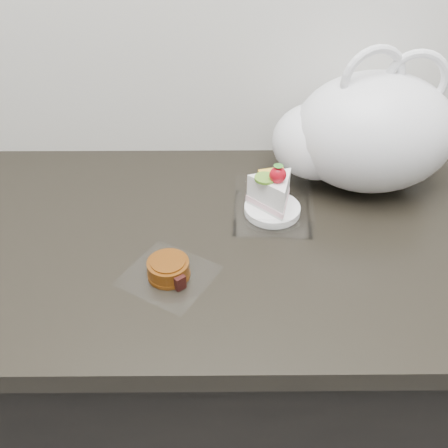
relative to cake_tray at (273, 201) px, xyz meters
name	(u,v)px	position (x,y,z in m)	size (l,w,h in m)	color
counter	(231,373)	(-0.08, -0.06, -0.48)	(2.04, 0.64, 0.90)	black
cake_tray	(273,201)	(0.00, 0.00, 0.00)	(0.16, 0.16, 0.12)	white
mooncake_wrap	(169,270)	(-0.19, -0.18, -0.02)	(0.19, 0.19, 0.03)	white
plastic_bag	(362,133)	(0.19, 0.11, 0.09)	(0.38, 0.28, 0.30)	white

